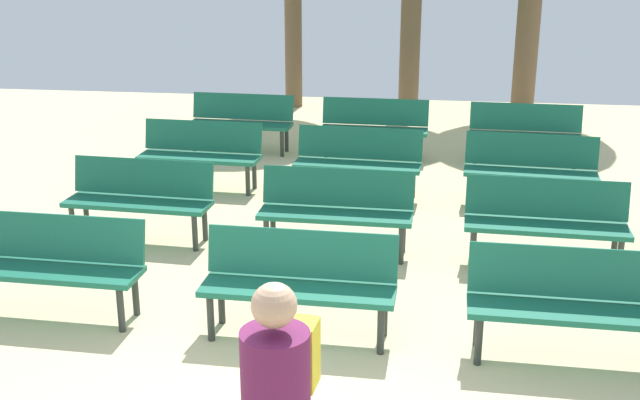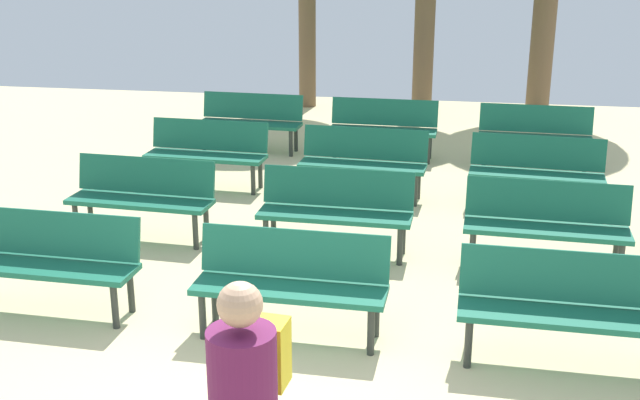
% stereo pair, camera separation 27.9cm
% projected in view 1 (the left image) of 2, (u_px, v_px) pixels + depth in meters
% --- Properties ---
extents(bench_r0_c0, '(1.61, 0.53, 0.87)m').
position_uv_depth(bench_r0_c0, '(53.00, 260.00, 6.93)').
color(bench_r0_c0, '#19664C').
rests_on(bench_r0_c0, ground_plane).
extents(bench_r0_c1, '(1.61, 0.52, 0.87)m').
position_uv_depth(bench_r0_c1, '(299.00, 278.00, 6.56)').
color(bench_r0_c1, '#19664C').
rests_on(bench_r0_c1, ground_plane).
extents(bench_r0_c2, '(1.61, 0.52, 0.87)m').
position_uv_depth(bench_r0_c2, '(572.00, 299.00, 6.18)').
color(bench_r0_c2, '#19664C').
rests_on(bench_r0_c2, ground_plane).
extents(bench_r1_c0, '(1.62, 0.57, 0.87)m').
position_uv_depth(bench_r1_c0, '(140.00, 195.00, 8.68)').
color(bench_r1_c0, '#19664C').
rests_on(bench_r1_c0, ground_plane).
extents(bench_r1_c1, '(1.61, 0.51, 0.87)m').
position_uv_depth(bench_r1_c1, '(336.00, 206.00, 8.32)').
color(bench_r1_c1, '#19664C').
rests_on(bench_r1_c1, ground_plane).
extents(bench_r1_c2, '(1.62, 0.55, 0.87)m').
position_uv_depth(bench_r1_c2, '(546.00, 218.00, 7.98)').
color(bench_r1_c2, '#19664C').
rests_on(bench_r1_c2, ground_plane).
extents(bench_r2_c0, '(1.62, 0.56, 0.87)m').
position_uv_depth(bench_r2_c0, '(201.00, 151.00, 10.49)').
color(bench_r2_c0, '#19664C').
rests_on(bench_r2_c0, ground_plane).
extents(bench_r2_c1, '(1.63, 0.57, 0.87)m').
position_uv_depth(bench_r2_c1, '(358.00, 158.00, 10.13)').
color(bench_r2_c1, '#19664C').
rests_on(bench_r2_c1, ground_plane).
extents(bench_r2_c2, '(1.63, 0.60, 0.87)m').
position_uv_depth(bench_r2_c2, '(531.00, 166.00, 9.79)').
color(bench_r2_c2, '#19664C').
rests_on(bench_r2_c2, ground_plane).
extents(bench_r3_c0, '(1.62, 0.55, 0.87)m').
position_uv_depth(bench_r3_c0, '(241.00, 119.00, 12.33)').
color(bench_r3_c0, '#19664C').
rests_on(bench_r3_c0, ground_plane).
extents(bench_r3_c1, '(1.61, 0.52, 0.87)m').
position_uv_depth(bench_r3_c1, '(374.00, 124.00, 11.97)').
color(bench_r3_c1, '#19664C').
rests_on(bench_r3_c1, ground_plane).
extents(bench_r3_c2, '(1.62, 0.53, 0.87)m').
position_uv_depth(bench_r3_c2, '(525.00, 130.00, 11.60)').
color(bench_r3_c2, '#19664C').
rests_on(bench_r3_c2, ground_plane).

